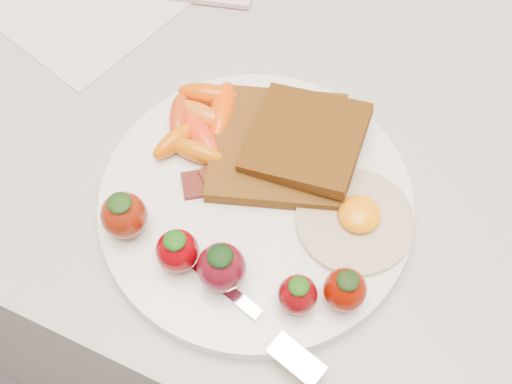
% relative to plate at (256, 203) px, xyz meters
% --- Properties ---
extents(counter, '(2.00, 0.60, 0.90)m').
position_rel_plate_xyz_m(counter, '(0.03, 0.13, -0.46)').
color(counter, gray).
rests_on(counter, ground).
extents(plate, '(0.27, 0.27, 0.02)m').
position_rel_plate_xyz_m(plate, '(0.00, 0.00, 0.00)').
color(plate, white).
rests_on(plate, counter).
extents(toast_lower, '(0.15, 0.15, 0.01)m').
position_rel_plate_xyz_m(toast_lower, '(-0.00, 0.05, 0.02)').
color(toast_lower, '#412007').
rests_on(toast_lower, plate).
extents(toast_upper, '(0.10, 0.10, 0.02)m').
position_rel_plate_xyz_m(toast_upper, '(0.02, 0.06, 0.03)').
color(toast_upper, black).
rests_on(toast_upper, toast_lower).
extents(fried_egg, '(0.13, 0.13, 0.02)m').
position_rel_plate_xyz_m(fried_egg, '(0.08, 0.01, 0.01)').
color(fried_egg, beige).
rests_on(fried_egg, plate).
extents(bacon_strips, '(0.12, 0.11, 0.01)m').
position_rel_plate_xyz_m(bacon_strips, '(-0.01, 0.02, 0.01)').
color(bacon_strips, black).
rests_on(bacon_strips, plate).
extents(baby_carrots, '(0.08, 0.11, 0.02)m').
position_rel_plate_xyz_m(baby_carrots, '(-0.08, 0.05, 0.02)').
color(baby_carrots, '#D66116').
rests_on(baby_carrots, plate).
extents(strawberries, '(0.22, 0.06, 0.05)m').
position_rel_plate_xyz_m(strawberries, '(0.00, -0.07, 0.03)').
color(strawberries, maroon).
rests_on(strawberries, plate).
extents(fork, '(0.16, 0.07, 0.00)m').
position_rel_plate_xyz_m(fork, '(0.04, -0.10, 0.01)').
color(fork, silver).
rests_on(fork, plate).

